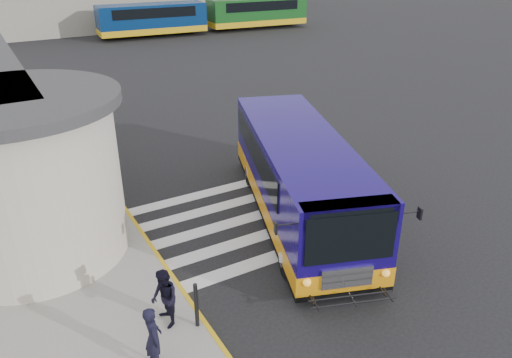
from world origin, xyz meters
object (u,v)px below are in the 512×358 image
far_bus_a (152,19)px  pedestrian_b (164,299)px  bollard (196,305)px  far_bus_b (257,11)px  transit_bus (299,180)px  pedestrian_a (153,338)px

far_bus_a → pedestrian_b: bearing=165.6°
bollard → far_bus_b: far_bus_b is taller
transit_bus → far_bus_a: size_ratio=1.01×
transit_bus → bollard: 6.28m
pedestrian_b → bollard: bearing=56.9°
transit_bus → pedestrian_b: size_ratio=6.83×
pedestrian_b → far_bus_b: far_bus_b is taller
transit_bus → far_bus_a: bearing=97.6°
pedestrian_a → far_bus_b: 46.56m
pedestrian_b → far_bus_a: size_ratio=0.15×
transit_bus → pedestrian_b: (-5.89, -2.94, -0.47)m
pedestrian_b → bollard: pedestrian_b is taller
transit_bus → pedestrian_a: transit_bus is taller
bollard → far_bus_a: 41.24m
far_bus_a → far_bus_b: (11.21, -0.79, 0.02)m
pedestrian_a → far_bus_b: far_bus_b is taller
transit_bus → bollard: bearing=-127.9°
far_bus_a → far_bus_b: size_ratio=0.98×
pedestrian_a → pedestrian_b: 1.30m
transit_bus → far_bus_b: far_bus_b is taller
pedestrian_b → far_bus_b: size_ratio=0.15×
transit_bus → far_bus_b: bearing=81.3°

